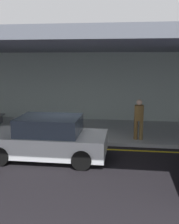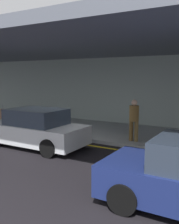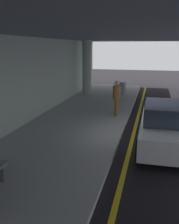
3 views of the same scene
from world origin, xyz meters
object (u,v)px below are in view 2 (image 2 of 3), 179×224
Objects in this scene: suitcase_upright_primary at (3,114)px; bench_metal at (28,113)px; traveler_with_luggage at (134,117)px; car_white at (36,129)px.

suitcase_upright_primary is 0.56× the size of bench_metal.
suitcase_upright_primary is (-8.88, 1.16, -0.65)m from traveler_with_luggage.
car_white is 6.09m from bench_metal.
car_white is at bearing -31.38° from suitcase_upright_primary.
bench_metal is at bearing 31.93° from suitcase_upright_primary.
suitcase_upright_primary reaches higher than bench_metal.
traveler_with_luggage reaches higher than car_white.
suitcase_upright_primary is at bearing -147.48° from bench_metal.
car_white is 6.62m from suitcase_upright_primary.
bench_metal is (1.26, 0.80, 0.04)m from suitcase_upright_primary.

